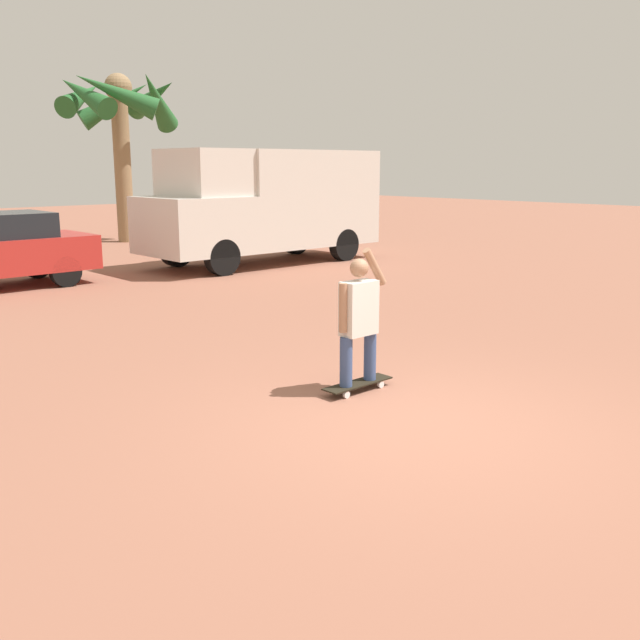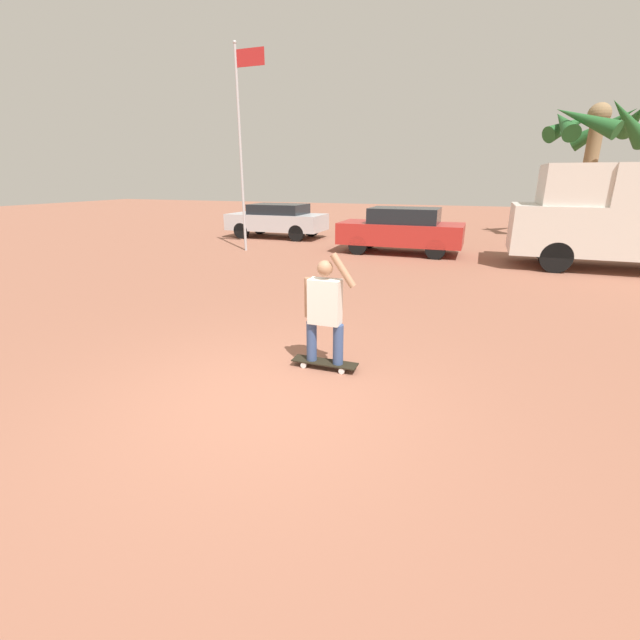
# 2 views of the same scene
# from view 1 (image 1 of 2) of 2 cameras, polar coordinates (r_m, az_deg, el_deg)

# --- Properties ---
(ground_plane) EXTENTS (80.00, 80.00, 0.00)m
(ground_plane) POSITION_cam_1_polar(r_m,az_deg,el_deg) (7.08, 7.54, -8.42)
(ground_plane) COLOR #935B47
(skateboard) EXTENTS (0.91, 0.23, 0.10)m
(skateboard) POSITION_cam_1_polar(r_m,az_deg,el_deg) (8.05, 3.05, -5.15)
(skateboard) COLOR black
(skateboard) RESTS_ON ground_plane
(person_skateboarder) EXTENTS (0.70, 0.22, 1.51)m
(person_skateboarder) POSITION_cam_1_polar(r_m,az_deg,el_deg) (7.85, 3.11, 0.44)
(person_skateboarder) COLOR #384C7A
(person_skateboarder) RESTS_ON skateboard
(camper_van) EXTENTS (6.32, 2.27, 2.87)m
(camper_van) POSITION_cam_1_polar(r_m,az_deg,el_deg) (18.53, -4.29, 9.42)
(camper_van) COLOR black
(camper_van) RESTS_ON ground_plane
(palm_tree_near_van) EXTENTS (4.02, 4.10, 5.50)m
(palm_tree_near_van) POSITION_cam_1_polar(r_m,az_deg,el_deg) (24.67, -15.78, 16.07)
(palm_tree_near_van) COLOR #8E704C
(palm_tree_near_van) RESTS_ON ground_plane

